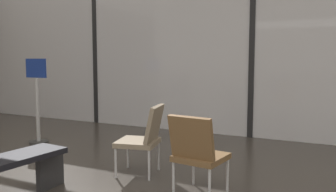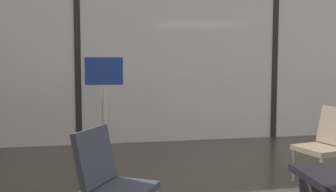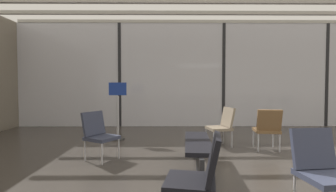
# 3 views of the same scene
# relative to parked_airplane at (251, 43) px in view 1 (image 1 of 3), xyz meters

# --- Properties ---
(glass_curtain_wall) EXTENTS (14.00, 0.08, 3.47)m
(glass_curtain_wall) POSITION_rel_parked_airplane_xyz_m (1.05, -4.31, -0.20)
(glass_curtain_wall) COLOR silver
(glass_curtain_wall) RESTS_ON ground
(window_mullion_0) EXTENTS (0.10, 0.12, 3.47)m
(window_mullion_0) POSITION_rel_parked_airplane_xyz_m (-2.45, -4.31, -0.20)
(window_mullion_0) COLOR black
(window_mullion_0) RESTS_ON ground
(window_mullion_1) EXTENTS (0.10, 0.12, 3.47)m
(window_mullion_1) POSITION_rel_parked_airplane_xyz_m (1.05, -4.31, -0.20)
(window_mullion_1) COLOR black
(window_mullion_1) RESTS_ON ground
(parked_airplane) EXTENTS (11.56, 3.86, 3.86)m
(parked_airplane) POSITION_rel_parked_airplane_xyz_m (0.00, 0.00, 0.00)
(parked_airplane) COLOR silver
(parked_airplane) RESTS_ON ground
(lounge_chair_0) EXTENTS (0.55, 0.58, 0.87)m
(lounge_chair_0) POSITION_rel_parked_airplane_xyz_m (1.23, -7.45, -1.44)
(lounge_chair_0) COLOR brown
(lounge_chair_0) RESTS_ON ground
(lounge_chair_6) EXTENTS (0.62, 0.58, 0.87)m
(lounge_chair_6) POSITION_rel_parked_airplane_xyz_m (0.38, -7.06, -1.44)
(lounge_chair_6) COLOR #7F705B
(lounge_chair_6) RESTS_ON ground
(info_sign) EXTENTS (0.44, 0.32, 1.44)m
(info_sign) POSITION_rel_parked_airplane_xyz_m (-2.10, -6.40, -1.25)
(info_sign) COLOR #333333
(info_sign) RESTS_ON ground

